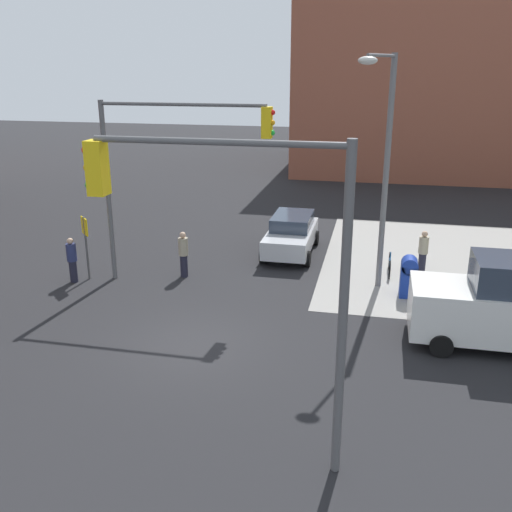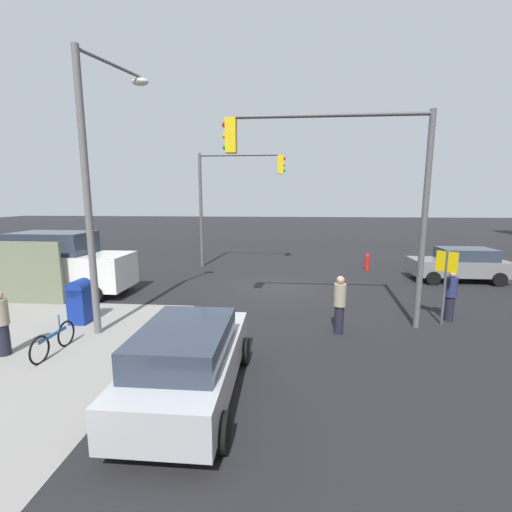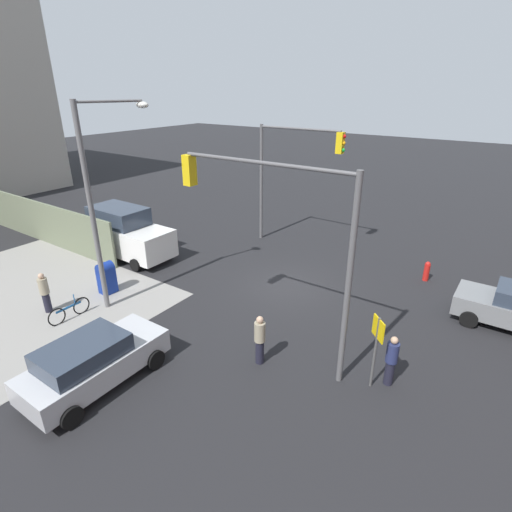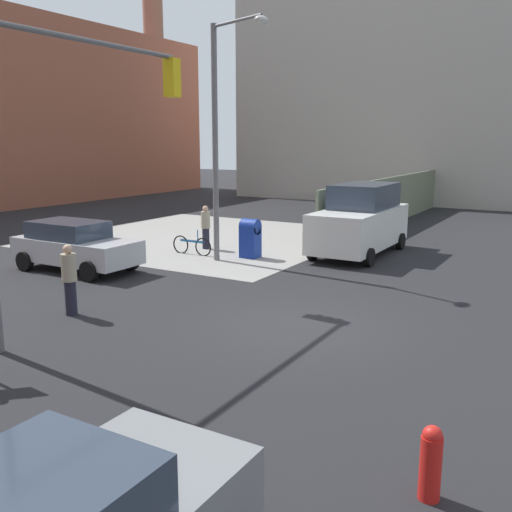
% 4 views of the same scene
% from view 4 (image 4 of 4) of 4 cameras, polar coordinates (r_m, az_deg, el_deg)
% --- Properties ---
extents(ground_plane, '(120.00, 120.00, 0.00)m').
position_cam_4_polar(ground_plane, '(13.25, 4.22, -7.03)').
color(ground_plane, black).
extents(sidewalk_corner, '(12.00, 12.00, 0.01)m').
position_cam_4_polar(sidewalk_corner, '(25.30, -5.09, 1.87)').
color(sidewalk_corner, gray).
rests_on(sidewalk_corner, ground).
extents(construction_fence, '(21.43, 0.12, 2.40)m').
position_cam_4_polar(construction_fence, '(31.39, 14.22, 5.63)').
color(construction_fence, slate).
rests_on(construction_fence, ground).
extents(building_loft_east, '(20.00, 24.00, 16.52)m').
position_cam_4_polar(building_loft_east, '(48.88, 17.19, 15.73)').
color(building_loft_east, '#ADA89E').
rests_on(building_loft_east, ground).
extents(smokestack, '(1.80, 1.80, 18.78)m').
position_cam_4_polar(smokestack, '(55.42, -10.05, 16.66)').
color(smokestack, brown).
rests_on(smokestack, ground).
extents(traffic_signal_nw_corner, '(6.16, 0.36, 6.50)m').
position_cam_4_polar(traffic_signal_nw_corner, '(13.59, -17.53, 12.94)').
color(traffic_signal_nw_corner, '#59595B').
rests_on(traffic_signal_nw_corner, ground).
extents(street_lamp_corner, '(1.15, 2.55, 8.00)m').
position_cam_4_polar(street_lamp_corner, '(19.71, -3.47, 12.90)').
color(street_lamp_corner, slate).
rests_on(street_lamp_corner, ground).
extents(mailbox_blue, '(0.56, 0.64, 1.43)m').
position_cam_4_polar(mailbox_blue, '(20.70, -0.58, 1.91)').
color(mailbox_blue, navy).
rests_on(mailbox_blue, ground).
extents(fire_hydrant, '(0.26, 0.26, 0.94)m').
position_cam_4_polar(fire_hydrant, '(7.43, 17.08, -19.05)').
color(fire_hydrant, red).
rests_on(fire_hydrant, ground).
extents(coupe_silver, '(2.02, 4.32, 1.62)m').
position_cam_4_polar(coupe_silver, '(19.56, -17.68, 1.04)').
color(coupe_silver, '#B7BABF').
rests_on(coupe_silver, ground).
extents(van_white_delivery, '(5.40, 2.32, 2.62)m').
position_cam_4_polar(van_white_delivery, '(21.67, 10.42, 3.53)').
color(van_white_delivery, white).
rests_on(van_white_delivery, ground).
extents(pedestrian_crossing, '(0.36, 0.36, 1.71)m').
position_cam_4_polar(pedestrian_crossing, '(22.47, -5.05, 2.95)').
color(pedestrian_crossing, '#9E937A').
rests_on(pedestrian_crossing, ground).
extents(pedestrian_waiting, '(0.36, 0.36, 1.76)m').
position_cam_4_polar(pedestrian_waiting, '(14.56, -18.15, -2.15)').
color(pedestrian_waiting, '#9E937A').
rests_on(pedestrian_waiting, ground).
extents(bicycle_leaning_on_fence, '(0.05, 1.75, 0.97)m').
position_cam_4_polar(bicycle_leaning_on_fence, '(21.49, -6.43, 1.06)').
color(bicycle_leaning_on_fence, black).
rests_on(bicycle_leaning_on_fence, ground).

